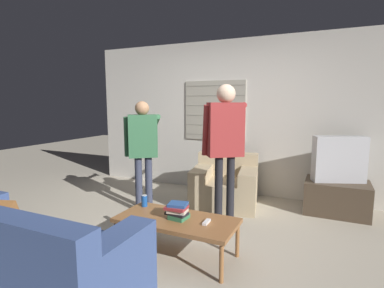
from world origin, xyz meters
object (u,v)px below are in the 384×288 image
Objects in this scene: coffee_table at (177,222)px; person_right_standing at (225,136)px; soda_can at (144,201)px; tv at (339,159)px; armchair_beige at (225,185)px; book_stack at (178,211)px; spare_remote at (207,222)px; couch_blue at (19,256)px; person_left_standing at (143,143)px.

person_right_standing is at bearing 80.38° from coffee_table.
person_right_standing reaches higher than soda_can.
soda_can is (-1.95, -1.81, -0.31)m from tv.
armchair_beige reaches higher than coffee_table.
book_stack is 1.71× the size of spare_remote.
armchair_beige is 1.11m from person_right_standing.
spare_remote is (-1.15, -1.96, -0.36)m from tv.
coffee_table is 2.49m from tv.
book_stack is 1.78× the size of soda_can.
person_right_standing is 13.35× the size of spare_remote.
book_stack is at bearing -17.87° from soda_can.
armchair_beige is 8.17× the size of spare_remote.
couch_blue is 15.49× the size of spare_remote.
person_left_standing is 1.48m from book_stack.
spare_remote is at bearing 2.32° from coffee_table.
book_stack is 0.52m from soda_can.
person_right_standing is at bearing 97.78° from spare_remote.
book_stack is at bearing -135.25° from person_right_standing.
tv is at bearing 51.05° from couch_blue.
soda_can is at bearing -164.98° from person_right_standing.
person_right_standing is at bearing 51.46° from soda_can.
armchair_beige is at bearing 71.95° from couch_blue.
soda_can is at bearing 21.56° from tv.
tv is 5.38× the size of spare_remote.
person_left_standing is (-1.02, 0.94, 0.61)m from coffee_table.
person_right_standing is at bearing 61.31° from couch_blue.
tv is 2.69m from person_left_standing.
coffee_table is 0.68× the size of person_right_standing.
soda_can is (-0.43, -1.52, 0.16)m from armchair_beige.
tv is 3.14× the size of book_stack.
tv reaches higher than coffee_table.
tv is 2.46m from book_stack.
soda_can is at bearing 63.55° from armchair_beige.
coffee_table is 9.46× the size of soda_can.
tv is at bearing 1.03° from person_right_standing.
person_right_standing reaches higher than spare_remote.
armchair_beige reaches higher than soda_can.
person_left_standing is 0.89× the size of person_right_standing.
person_right_standing reaches higher than person_left_standing.
coffee_table is 0.77× the size of person_left_standing.
coffee_table is at bearing 48.18° from couch_blue.
couch_blue reaches higher than spare_remote.
person_left_standing is 6.90× the size of book_stack.
spare_remote is (1.21, 1.04, 0.11)m from couch_blue.
book_stack is at bearing 47.69° from couch_blue.
person_right_standing is (1.18, 0.04, 0.15)m from person_left_standing.
coffee_table is 9.12× the size of spare_remote.
person_right_standing reaches higher than book_stack.
armchair_beige is (0.85, 2.71, -0.01)m from couch_blue.
person_right_standing is (0.16, 0.97, 0.76)m from coffee_table.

